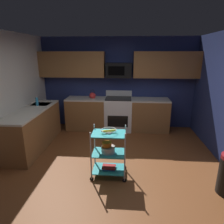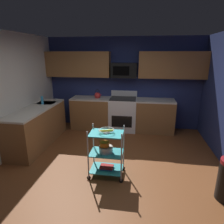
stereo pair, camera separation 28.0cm
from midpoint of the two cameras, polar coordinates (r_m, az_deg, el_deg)
floor at (r=3.97m, az=-2.25°, el=-16.45°), size 4.40×4.80×0.04m
wall_back at (r=5.81m, az=0.34°, el=8.29°), size 4.52×0.06×2.60m
counter_run at (r=5.30m, az=-8.72°, el=-2.06°), size 3.66×2.56×0.92m
oven_range at (r=5.67m, az=0.43°, el=-0.45°), size 0.76×0.65×1.10m
upper_cabinets at (r=5.56m, az=0.13°, el=13.61°), size 4.40×0.33×0.70m
microwave at (r=5.54m, az=0.52°, el=12.05°), size 0.70×0.39×0.40m
rolling_cart at (r=3.56m, az=-3.23°, el=-11.77°), size 0.64×0.41×0.91m
fruit_bowl at (r=3.38m, az=-3.34°, el=-5.46°), size 0.27×0.27×0.07m
mixing_bowl_large at (r=3.53m, az=-3.44°, el=-10.83°), size 0.25×0.25×0.11m
mixing_bowl_small at (r=3.50m, az=-3.87°, el=-9.33°), size 0.18×0.18×0.08m
book_stack at (r=3.72m, az=-3.15°, el=-15.83°), size 0.25×0.19×0.05m
kettle at (r=5.63m, az=-7.09°, el=4.76°), size 0.21×0.18×0.26m
dish_soap_bottle at (r=5.18m, az=-22.44°, el=2.81°), size 0.06×0.06×0.20m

